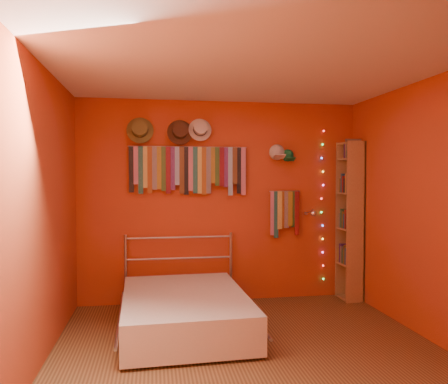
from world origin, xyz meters
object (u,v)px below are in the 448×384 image
reading_lamp (312,213)px  bed (185,310)px  bookshelf (353,220)px  tie_rack (189,168)px

reading_lamp → bed: size_ratio=0.18×
bookshelf → tie_rack: bearing=175.7°
tie_rack → bed: (-0.12, -0.95, -1.46)m
reading_lamp → bed: reading_lamp is taller
tie_rack → bed: bearing=-97.3°
tie_rack → reading_lamp: size_ratio=4.52×
bookshelf → bed: size_ratio=1.10×
tie_rack → reading_lamp: 1.63m
bed → tie_rack: bearing=80.9°
tie_rack → reading_lamp: (1.52, -0.18, -0.56)m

